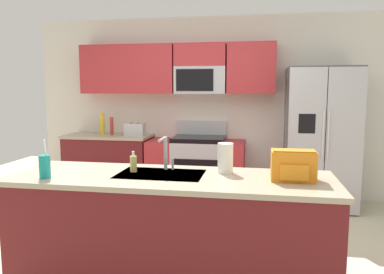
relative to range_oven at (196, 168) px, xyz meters
The scene contains 14 objects.
ground_plane 1.86m from the range_oven, 85.93° to the right, with size 9.00×9.00×0.00m, color beige.
kitchen_wall_unit 1.07m from the range_oven, 92.99° to the left, with size 5.20×0.43×2.60m.
back_counter 1.31m from the range_oven, behind, with size 1.25×0.63×0.90m.
range_oven is the anchor object (origin of this frame).
refrigerator 1.74m from the range_oven, ahead, with size 0.90×0.76×1.85m.
island_counter 2.42m from the range_oven, 85.29° to the right, with size 2.50×0.81×0.90m.
toaster 1.04m from the range_oven, behind, with size 0.28×0.16×0.18m.
pepper_mill 1.39m from the range_oven, behind, with size 0.05×0.05×0.26m, color #B2332D.
bottle_yellow 1.56m from the range_oven, behind, with size 0.07×0.07×0.30m, color yellow.
sink_faucet 2.30m from the range_oven, 87.30° to the right, with size 0.08×0.21×0.28m.
drink_cup_teal 2.80m from the range_oven, 105.40° to the right, with size 0.08×0.08×0.29m.
soap_dispenser 2.38m from the range_oven, 93.40° to the right, with size 0.06×0.06×0.17m.
paper_towel_roll 2.38m from the range_oven, 74.87° to the right, with size 0.12×0.12×0.24m, color white.
backpack 2.70m from the range_oven, 64.97° to the right, with size 0.32×0.22×0.23m.
Camera 1 is at (0.73, -3.39, 1.57)m, focal length 35.19 mm.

